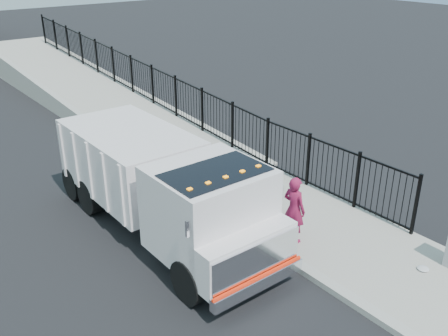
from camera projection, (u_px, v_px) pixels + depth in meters
ground at (270, 250)px, 13.51m from camera, size 120.00×120.00×0.00m
sidewalk at (375, 256)px, 13.13m from camera, size 3.55×12.00×0.12m
curb at (326, 283)px, 12.04m from camera, size 0.30×12.00×0.16m
ramp at (91, 102)px, 26.19m from camera, size 3.95×24.06×3.19m
iron_fence at (153, 97)px, 23.75m from camera, size 0.10×28.00×1.80m
truck at (163, 184)px, 13.61m from camera, size 2.78×8.25×2.83m
worker at (294, 209)px, 13.37m from camera, size 0.53×0.74×1.89m
debris at (423, 269)px, 12.46m from camera, size 0.30×0.30×0.07m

